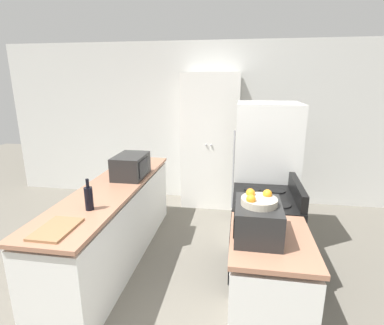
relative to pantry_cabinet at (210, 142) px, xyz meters
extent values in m
cube|color=silver|center=(-0.09, 0.29, 0.25)|extent=(7.00, 0.06, 2.60)
cube|color=silver|center=(-0.90, -1.77, -0.65)|extent=(0.58, 2.50, 0.82)
cube|color=#9E6B51|center=(-0.90, -1.77, -0.19)|extent=(0.60, 2.55, 0.04)
cube|color=silver|center=(0.72, -2.64, -0.65)|extent=(0.58, 0.79, 0.82)
cube|color=#9E6B51|center=(0.72, -2.64, -0.19)|extent=(0.60, 0.81, 0.04)
cube|color=white|center=(0.00, 0.00, 0.00)|extent=(0.88, 0.47, 2.11)
sphere|color=#B2B2B7|center=(-0.04, -0.25, 0.00)|extent=(0.03, 0.03, 0.03)
sphere|color=#B2B2B7|center=(0.04, -0.25, 0.00)|extent=(0.03, 0.03, 0.03)
cube|color=black|center=(0.74, -1.83, -0.61)|extent=(0.64, 0.77, 0.89)
cube|color=black|center=(0.41, -1.83, -0.72)|extent=(0.02, 0.68, 0.49)
cube|color=black|center=(1.03, -1.83, -0.09)|extent=(0.06, 0.73, 0.16)
cylinder|color=black|center=(0.61, -2.02, -0.16)|extent=(0.17, 0.17, 0.01)
cylinder|color=black|center=(0.61, -1.65, -0.16)|extent=(0.17, 0.17, 0.01)
cylinder|color=black|center=(0.87, -2.02, -0.16)|extent=(0.17, 0.17, 0.01)
cylinder|color=black|center=(0.87, -1.65, -0.16)|extent=(0.17, 0.17, 0.01)
cube|color=white|center=(0.78, -1.04, -0.18)|extent=(0.73, 0.74, 1.75)
cylinder|color=gray|center=(0.40, -1.24, -0.09)|extent=(0.02, 0.02, 0.96)
cube|color=black|center=(-0.80, -1.43, -0.03)|extent=(0.33, 0.50, 0.27)
cube|color=black|center=(-0.62, -1.47, -0.03)|extent=(0.01, 0.31, 0.19)
cylinder|color=black|center=(-0.83, -2.39, -0.06)|extent=(0.07, 0.07, 0.21)
cylinder|color=black|center=(-0.83, -2.39, 0.08)|extent=(0.03, 0.03, 0.08)
cube|color=black|center=(0.61, -2.63, -0.04)|extent=(0.33, 0.44, 0.25)
cube|color=black|center=(0.45, -2.63, -0.04)|extent=(0.01, 0.31, 0.15)
cylinder|color=#B2A893|center=(0.61, -2.64, 0.11)|extent=(0.26, 0.26, 0.05)
sphere|color=orange|center=(0.67, -2.59, 0.15)|extent=(0.07, 0.07, 0.07)
sphere|color=orange|center=(0.55, -2.59, 0.15)|extent=(0.07, 0.07, 0.07)
sphere|color=orange|center=(0.55, -2.70, 0.15)|extent=(0.07, 0.07, 0.07)
cube|color=#8E6642|center=(-0.90, -2.78, -0.16)|extent=(0.26, 0.39, 0.02)
camera|label=1|loc=(0.46, -4.66, 0.94)|focal=28.00mm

